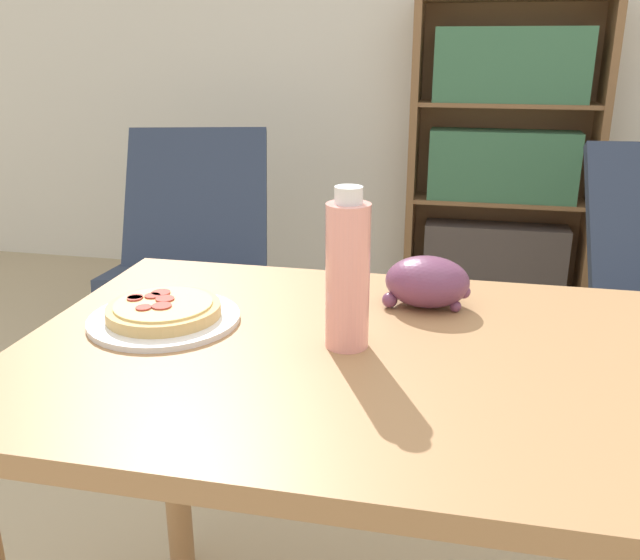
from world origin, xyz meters
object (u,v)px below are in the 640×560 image
(drink_bottle, at_px, (348,274))
(bookshelf, at_px, (502,162))
(grape_bunch, at_px, (427,282))
(lounge_chair_near, at_px, (195,282))
(pizza_on_plate, at_px, (164,313))

(drink_bottle, distance_m, bookshelf, 2.49)
(grape_bunch, relative_size, lounge_chair_near, 0.17)
(pizza_on_plate, relative_size, drink_bottle, 1.02)
(lounge_chair_near, bearing_deg, grape_bunch, -67.09)
(pizza_on_plate, xyz_separation_m, lounge_chair_near, (-0.58, 1.49, -0.50))
(drink_bottle, bearing_deg, pizza_on_plate, 174.57)
(drink_bottle, xyz_separation_m, lounge_chair_near, (-0.90, 1.52, -0.61))
(bookshelf, bearing_deg, drink_bottle, -97.94)
(drink_bottle, relative_size, bookshelf, 0.17)
(bookshelf, bearing_deg, pizza_on_plate, -105.25)
(pizza_on_plate, distance_m, grape_bunch, 0.46)
(pizza_on_plate, bearing_deg, drink_bottle, -5.43)
(lounge_chair_near, relative_size, bookshelf, 0.61)
(drink_bottle, relative_size, lounge_chair_near, 0.28)
(pizza_on_plate, relative_size, lounge_chair_near, 0.29)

